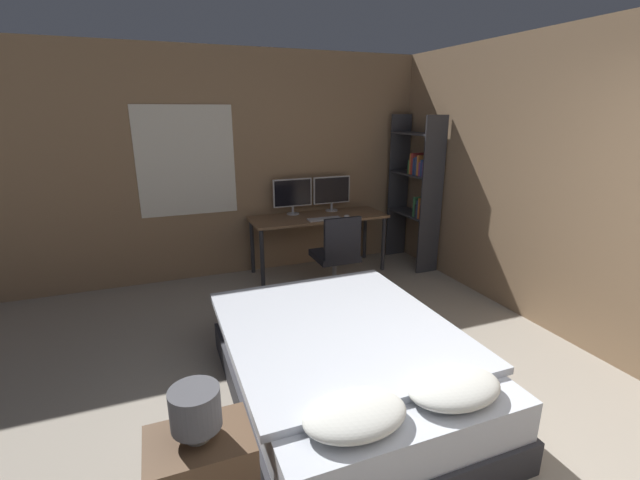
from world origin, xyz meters
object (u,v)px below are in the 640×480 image
object	(u,v)px
monitor_left	(293,194)
office_chair	(336,263)
bed	(344,366)
keyboard	(324,219)
bedside_lamp	(195,409)
monitor_right	(332,191)
computer_mouse	(347,216)
desk	(318,222)
bookshelf	(418,184)

from	to	relation	value
monitor_left	office_chair	xyz separation A→B (m)	(0.17, -1.00, -0.61)
bed	office_chair	bearing A→B (deg)	68.34
keyboard	bedside_lamp	bearing A→B (deg)	-121.27
monitor_right	computer_mouse	xyz separation A→B (m)	(0.03, -0.41, -0.24)
desk	computer_mouse	world-z (taller)	computer_mouse
bedside_lamp	keyboard	xyz separation A→B (m)	(1.81, 2.98, -0.00)
bookshelf	computer_mouse	bearing A→B (deg)	178.71
computer_mouse	bookshelf	xyz separation A→B (m)	(0.99, -0.02, 0.34)
monitor_right	computer_mouse	distance (m)	0.48
monitor_left	keyboard	xyz separation A→B (m)	(0.27, -0.41, -0.25)
monitor_right	keyboard	bearing A→B (deg)	-123.04
monitor_left	keyboard	distance (m)	0.55
bed	desk	distance (m)	2.61
desk	bookshelf	size ratio (longest dim) A/B	0.87
monitor_left	monitor_right	size ratio (longest dim) A/B	1.00
bookshelf	monitor_left	bearing A→B (deg)	164.44
monitor_right	keyboard	size ratio (longest dim) A/B	1.23
computer_mouse	bookshelf	bearing A→B (deg)	-1.29
office_chair	bed	bearing A→B (deg)	-111.66
monitor_left	office_chair	size ratio (longest dim) A/B	0.54
bed	computer_mouse	xyz separation A→B (m)	(1.05, 2.26, 0.49)
desk	bookshelf	world-z (taller)	bookshelf
desk	keyboard	xyz separation A→B (m)	(0.00, -0.20, 0.09)
desk	computer_mouse	xyz separation A→B (m)	(0.30, -0.20, 0.10)
computer_mouse	bookshelf	size ratio (longest dim) A/B	0.04
bedside_lamp	monitor_left	size ratio (longest dim) A/B	0.50
monitor_left	computer_mouse	xyz separation A→B (m)	(0.56, -0.41, -0.24)
bed	monitor_right	world-z (taller)	monitor_right
bed	desk	world-z (taller)	desk
office_chair	keyboard	bearing A→B (deg)	81.02
desk	bookshelf	distance (m)	1.38
monitor_left	keyboard	world-z (taller)	monitor_left
keyboard	office_chair	world-z (taller)	office_chair
bedside_lamp	office_chair	size ratio (longest dim) A/B	0.27
computer_mouse	office_chair	distance (m)	0.80
bed	monitor_right	xyz separation A→B (m)	(1.02, 2.67, 0.73)
bedside_lamp	keyboard	bearing A→B (deg)	58.73
bed	desk	size ratio (longest dim) A/B	1.24
bed	office_chair	distance (m)	1.80
monitor_left	computer_mouse	bearing A→B (deg)	-36.14
keyboard	office_chair	bearing A→B (deg)	-98.98
bedside_lamp	bed	bearing A→B (deg)	34.37
desk	monitor_left	xyz separation A→B (m)	(-0.27, 0.21, 0.34)
monitor_right	monitor_left	bearing A→B (deg)	180.00
monitor_right	bookshelf	bearing A→B (deg)	-22.98
desk	bed	bearing A→B (deg)	-107.07
computer_mouse	office_chair	xyz separation A→B (m)	(-0.39, -0.59, -0.37)
office_chair	bookshelf	distance (m)	1.65
desk	office_chair	world-z (taller)	office_chair
bed	office_chair	xyz separation A→B (m)	(0.66, 1.67, 0.12)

